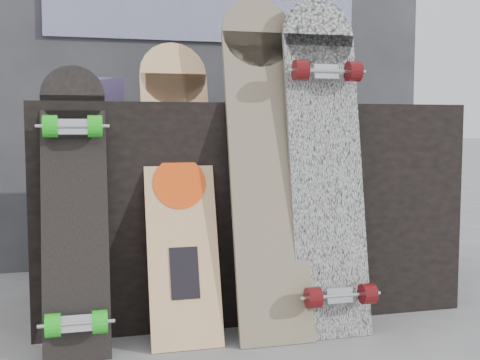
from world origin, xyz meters
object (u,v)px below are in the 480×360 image
object	(u,v)px
longboard_geisha	(179,179)
vendor_table	(243,205)
longboard_cascadia	(326,157)
skateboard_dark	(75,204)
longboard_celtic	(265,153)

from	to	relation	value
longboard_geisha	vendor_table	bearing A→B (deg)	45.15
vendor_table	longboard_cascadia	bearing A→B (deg)	-63.02
vendor_table	longboard_geisha	size ratio (longest dim) A/B	1.57
longboard_cascadia	skateboard_dark	xyz separation A→B (m)	(-0.85, 0.01, -0.14)
longboard_celtic	skateboard_dark	world-z (taller)	longboard_celtic
longboard_celtic	skateboard_dark	size ratio (longest dim) A/B	1.28
longboard_celtic	skateboard_dark	bearing A→B (deg)	-177.36
longboard_geisha	longboard_celtic	size ratio (longest dim) A/B	0.86
skateboard_dark	longboard_cascadia	bearing A→B (deg)	-0.43
longboard_cascadia	longboard_geisha	bearing A→B (deg)	170.71
vendor_table	skateboard_dark	xyz separation A→B (m)	(-0.65, -0.38, 0.07)
longboard_geisha	skateboard_dark	xyz separation A→B (m)	(-0.34, -0.08, -0.07)
longboard_celtic	longboard_geisha	bearing A→B (deg)	170.97
longboard_geisha	longboard_celtic	bearing A→B (deg)	-9.03
longboard_geisha	longboard_celtic	world-z (taller)	longboard_celtic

